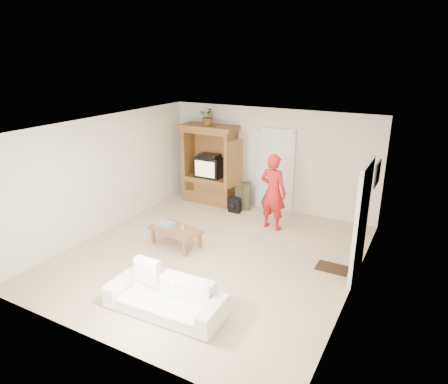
% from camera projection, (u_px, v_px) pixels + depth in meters
% --- Properties ---
extents(floor, '(6.00, 6.00, 0.00)m').
position_uv_depth(floor, '(212.00, 254.00, 8.10)').
color(floor, tan).
rests_on(floor, ground).
extents(ceiling, '(6.00, 6.00, 0.00)m').
position_uv_depth(ceiling, '(210.00, 127.00, 7.24)').
color(ceiling, white).
rests_on(ceiling, floor).
extents(wall_back, '(5.50, 0.00, 5.50)m').
position_uv_depth(wall_back, '(270.00, 160.00, 10.16)').
color(wall_back, silver).
rests_on(wall_back, floor).
extents(wall_front, '(5.50, 0.00, 5.50)m').
position_uv_depth(wall_front, '(95.00, 262.00, 5.18)').
color(wall_front, silver).
rests_on(wall_front, floor).
extents(wall_left, '(0.00, 6.00, 6.00)m').
position_uv_depth(wall_left, '(105.00, 174.00, 8.91)').
color(wall_left, silver).
rests_on(wall_left, floor).
extents(wall_right, '(0.00, 6.00, 6.00)m').
position_uv_depth(wall_right, '(358.00, 221.00, 6.43)').
color(wall_right, silver).
rests_on(wall_right, floor).
extents(armoire, '(1.82, 1.14, 2.10)m').
position_uv_depth(armoire, '(210.00, 169.00, 10.72)').
color(armoire, brown).
rests_on(armoire, floor).
extents(door_back, '(0.85, 0.05, 2.04)m').
position_uv_depth(door_back, '(275.00, 171.00, 10.16)').
color(door_back, white).
rests_on(door_back, floor).
extents(doorway_right, '(0.05, 0.90, 2.04)m').
position_uv_depth(doorway_right, '(362.00, 223.00, 7.04)').
color(doorway_right, black).
rests_on(doorway_right, floor).
extents(framed_picture, '(0.03, 0.60, 0.48)m').
position_uv_depth(framed_picture, '(378.00, 174.00, 7.92)').
color(framed_picture, black).
rests_on(framed_picture, wall_right).
extents(doormat, '(0.60, 0.40, 0.02)m').
position_uv_depth(doormat, '(332.00, 268.00, 7.56)').
color(doormat, '#382316').
rests_on(doormat, floor).
extents(plant, '(0.43, 0.37, 0.46)m').
position_uv_depth(plant, '(208.00, 116.00, 10.24)').
color(plant, '#4C7238').
rests_on(plant, armoire).
extents(man, '(0.70, 0.51, 1.77)m').
position_uv_depth(man, '(273.00, 192.00, 9.04)').
color(man, red).
rests_on(man, floor).
extents(sofa, '(1.93, 0.81, 0.56)m').
position_uv_depth(sofa, '(165.00, 296.00, 6.21)').
color(sofa, white).
rests_on(sofa, floor).
extents(coffee_table, '(1.16, 0.76, 0.40)m').
position_uv_depth(coffee_table, '(176.00, 230.00, 8.36)').
color(coffee_table, olive).
rests_on(coffee_table, floor).
extents(towel, '(0.41, 0.33, 0.08)m').
position_uv_depth(towel, '(165.00, 224.00, 8.45)').
color(towel, '#CF454D').
rests_on(towel, coffee_table).
extents(candle, '(0.08, 0.08, 0.10)m').
position_uv_depth(candle, '(183.00, 226.00, 8.30)').
color(candle, tan).
rests_on(candle, coffee_table).
extents(backpack_black, '(0.32, 0.19, 0.39)m').
position_uv_depth(backpack_black, '(235.00, 205.00, 10.18)').
color(backpack_black, black).
rests_on(backpack_black, floor).
extents(backpack_olive, '(0.45, 0.39, 0.71)m').
position_uv_depth(backpack_olive, '(243.00, 196.00, 10.37)').
color(backpack_olive, '#47442B').
rests_on(backpack_olive, floor).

